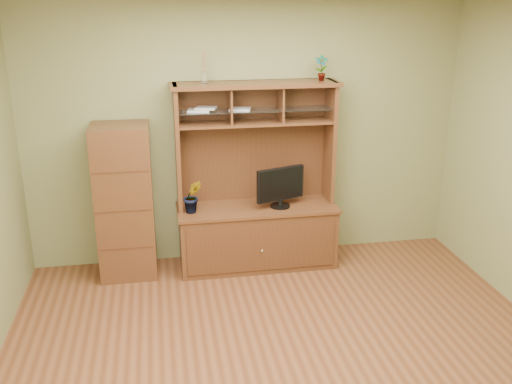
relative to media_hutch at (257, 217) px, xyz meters
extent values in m
cube|color=#542C18|center=(-0.06, -1.73, -0.53)|extent=(4.50, 4.00, 0.02)
cube|color=olive|center=(-0.06, 0.28, 0.83)|extent=(4.50, 0.02, 2.70)
cube|color=olive|center=(-0.06, -3.74, 0.83)|extent=(4.50, 0.02, 2.70)
cube|color=#472914|center=(0.00, -0.02, -0.21)|extent=(1.60, 0.55, 0.62)
cube|color=#3A2110|center=(0.00, -0.30, -0.21)|extent=(1.50, 0.01, 0.50)
sphere|color=silver|center=(0.00, -0.32, -0.24)|extent=(0.02, 0.02, 0.02)
cube|color=#472914|center=(0.00, -0.02, 0.11)|extent=(1.64, 0.59, 0.03)
cube|color=#472914|center=(-0.78, 0.08, 0.75)|extent=(0.04, 0.35, 1.25)
cube|color=#472914|center=(0.78, 0.08, 0.75)|extent=(0.04, 0.35, 1.25)
cube|color=#3A2110|center=(0.00, 0.24, 0.75)|extent=(1.52, 0.02, 1.25)
cube|color=#472914|center=(0.00, 0.08, 1.36)|extent=(1.66, 0.40, 0.04)
cube|color=#472914|center=(0.00, 0.08, 0.98)|extent=(1.52, 0.32, 0.02)
cube|color=#472914|center=(-0.25, 0.08, 1.16)|extent=(0.02, 0.31, 0.35)
cube|color=#472914|center=(0.25, 0.08, 1.16)|extent=(0.02, 0.31, 0.35)
cube|color=silver|center=(0.00, 0.07, 1.11)|extent=(1.50, 0.27, 0.01)
cylinder|color=black|center=(0.23, -0.08, 0.14)|extent=(0.20, 0.20, 0.02)
cylinder|color=black|center=(0.23, -0.08, 0.18)|extent=(0.04, 0.04, 0.06)
cube|color=black|center=(0.23, -0.08, 0.37)|extent=(0.51, 0.20, 0.34)
imported|color=#2B6021|center=(-0.66, -0.08, 0.30)|extent=(0.20, 0.16, 0.34)
imported|color=#315D20|center=(0.66, 0.08, 1.50)|extent=(0.15, 0.12, 0.25)
cylinder|color=silver|center=(-0.50, 0.08, 1.43)|extent=(0.06, 0.06, 0.11)
cylinder|color=#896444|center=(-0.50, 0.08, 1.59)|extent=(0.04, 0.04, 0.20)
cube|color=silver|center=(-0.56, 0.08, 1.12)|extent=(0.24, 0.19, 0.02)
cube|color=silver|center=(-0.49, 0.08, 1.14)|extent=(0.23, 0.20, 0.02)
cube|color=silver|center=(-0.15, 0.08, 1.12)|extent=(0.23, 0.20, 0.02)
cube|color=#472914|center=(-1.32, 0.00, 0.25)|extent=(0.55, 0.50, 1.54)
cube|color=#3A2110|center=(-1.32, -0.25, -0.14)|extent=(0.51, 0.01, 0.02)
cube|color=#3A2110|center=(-1.32, -0.25, 0.25)|extent=(0.51, 0.01, 0.01)
cube|color=#3A2110|center=(-1.32, -0.25, 0.64)|extent=(0.51, 0.01, 0.02)
camera|label=1|loc=(-0.96, -5.42, 2.18)|focal=40.00mm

